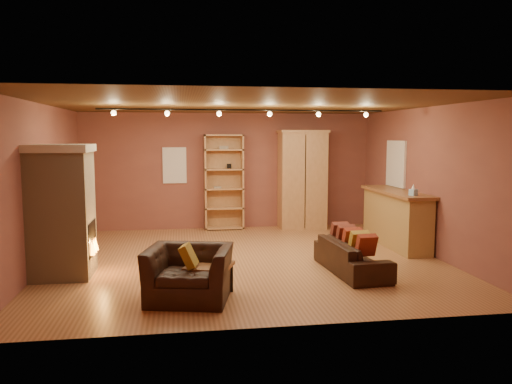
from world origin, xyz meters
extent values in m
plane|color=brown|center=(0.00, 0.00, 0.00)|extent=(7.00, 7.00, 0.00)
plane|color=brown|center=(0.00, 0.00, 2.80)|extent=(7.00, 7.00, 0.00)
cube|color=brown|center=(0.00, 3.25, 1.40)|extent=(7.00, 0.02, 2.80)
cube|color=brown|center=(-3.50, 0.00, 1.40)|extent=(0.02, 6.50, 2.80)
cube|color=brown|center=(3.50, 0.00, 1.40)|extent=(0.02, 6.50, 2.80)
cube|color=tan|center=(-3.05, -0.60, 1.00)|extent=(0.90, 0.90, 2.00)
cube|color=beige|center=(-3.05, -0.60, 2.06)|extent=(0.98, 0.98, 0.12)
cube|color=black|center=(-2.64, -0.60, 0.60)|extent=(0.10, 0.65, 0.55)
cone|color=orange|center=(-2.58, -0.60, 0.48)|extent=(0.10, 0.10, 0.22)
cube|color=white|center=(-1.30, 3.23, 1.55)|extent=(0.56, 0.04, 0.86)
cube|color=tan|center=(-0.13, 3.23, 1.14)|extent=(0.94, 0.04, 2.29)
cube|color=tan|center=(-0.58, 3.07, 1.14)|extent=(0.04, 0.36, 2.29)
cube|color=tan|center=(0.31, 3.07, 1.14)|extent=(0.04, 0.36, 2.29)
cube|color=gray|center=(-0.29, 3.07, 1.02)|extent=(0.18, 0.12, 0.05)
cube|color=black|center=(-0.01, 3.07, 1.53)|extent=(0.10, 0.10, 0.12)
cube|color=tan|center=(-0.13, 3.07, 0.04)|extent=(0.94, 0.36, 0.04)
cube|color=tan|center=(-0.13, 3.07, 0.52)|extent=(0.94, 0.36, 0.03)
cube|color=tan|center=(-0.13, 3.07, 0.99)|extent=(0.94, 0.36, 0.03)
cube|color=tan|center=(-0.13, 3.07, 1.46)|extent=(0.94, 0.36, 0.04)
cube|color=tan|center=(-0.13, 3.07, 1.92)|extent=(0.94, 0.36, 0.04)
cube|color=tan|center=(-0.13, 3.07, 2.27)|extent=(0.94, 0.36, 0.04)
cube|color=tan|center=(1.77, 2.95, 1.16)|extent=(1.11, 0.61, 2.33)
cube|color=brown|center=(1.77, 2.65, 1.16)|extent=(0.02, 0.01, 2.23)
cube|color=tan|center=(1.77, 2.95, 2.36)|extent=(1.17, 0.67, 0.06)
cube|color=tan|center=(3.20, 0.73, 0.54)|extent=(0.51, 2.26, 1.08)
cube|color=brown|center=(3.20, 0.73, 1.11)|extent=(0.63, 2.38, 0.06)
cube|color=#8FBDE5|center=(3.15, -0.11, 1.21)|extent=(0.18, 0.18, 0.13)
cone|color=white|center=(3.15, -0.11, 1.32)|extent=(0.08, 0.08, 0.10)
cube|color=white|center=(3.47, 1.40, 1.65)|extent=(0.05, 0.90, 1.00)
imported|color=black|center=(1.62, -1.08, 0.35)|extent=(0.64, 1.83, 0.70)
cube|color=maroon|center=(1.65, -1.63, 0.58)|extent=(0.31, 0.25, 0.36)
cube|color=#A3812A|center=(1.64, -1.36, 0.58)|extent=(0.31, 0.25, 0.36)
cube|color=maroon|center=(1.62, -1.08, 0.58)|extent=(0.31, 0.25, 0.36)
cube|color=maroon|center=(1.60, -0.81, 0.58)|extent=(0.31, 0.25, 0.36)
cube|color=maroon|center=(1.58, -0.53, 0.58)|extent=(0.31, 0.25, 0.36)
imported|color=black|center=(-1.08, -2.09, 0.49)|extent=(1.26, 0.96, 0.99)
cube|color=#A3812A|center=(-1.08, -2.09, 0.62)|extent=(0.30, 0.34, 0.34)
cube|color=brown|center=(-0.79, -1.97, 0.43)|extent=(0.77, 0.77, 0.05)
cube|color=black|center=(-1.04, -2.22, 0.20)|extent=(0.05, 0.05, 0.40)
cube|color=black|center=(-0.54, -2.22, 0.20)|extent=(0.05, 0.05, 0.40)
cube|color=black|center=(-1.04, -1.72, 0.20)|extent=(0.05, 0.05, 0.40)
cube|color=black|center=(-0.54, -1.72, 0.20)|extent=(0.05, 0.05, 0.40)
cylinder|color=black|center=(0.00, 0.20, 2.72)|extent=(5.20, 0.03, 0.03)
sphere|color=#FFD88C|center=(-2.30, 0.20, 2.65)|extent=(0.09, 0.09, 0.09)
sphere|color=#FFD88C|center=(-1.38, 0.20, 2.65)|extent=(0.09, 0.09, 0.09)
sphere|color=#FFD88C|center=(-0.46, 0.20, 2.65)|extent=(0.09, 0.09, 0.09)
sphere|color=#FFD88C|center=(0.46, 0.20, 2.65)|extent=(0.09, 0.09, 0.09)
sphere|color=#FFD88C|center=(1.38, 0.20, 2.65)|extent=(0.09, 0.09, 0.09)
sphere|color=#FFD88C|center=(2.30, 0.20, 2.65)|extent=(0.09, 0.09, 0.09)
camera|label=1|loc=(-1.17, -8.84, 2.25)|focal=35.00mm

